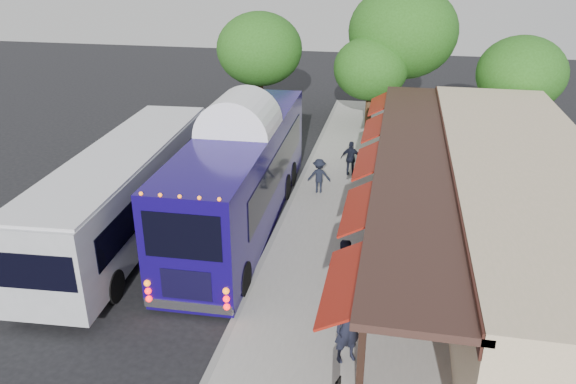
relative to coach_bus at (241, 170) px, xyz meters
The scene contains 14 objects.
ground 5.10m from the coach_bus, 71.64° to the right, with size 90.00×90.00×0.00m, color black.
sidewalk 6.80m from the coach_bus, ahead, with size 10.00×40.00×0.15m, color #9E9B93.
curb 2.63m from the coach_bus, 13.84° to the right, with size 0.20×40.00×0.16m, color gray.
station_shelter 9.85m from the coach_bus, ahead, with size 8.15×20.00×3.60m.
coach_bus is the anchor object (origin of this frame).
city_bus 4.25m from the coach_bus, 156.77° to the right, with size 3.45×12.50×3.32m.
ped_a 8.86m from the coach_bus, 56.82° to the right, with size 0.72×0.47×1.97m, color black.
ped_b 6.27m from the coach_bus, 44.84° to the right, with size 0.88×0.69×1.82m, color black.
ped_c 6.77m from the coach_bus, 56.32° to the left, with size 0.96×0.40×1.64m, color black.
ped_d 4.31m from the coach_bus, 52.06° to the left, with size 0.98×0.57×1.52m, color black.
tree_left 14.06m from the coach_bus, 73.62° to the left, with size 4.25×4.25×5.44m.
tree_mid 16.69m from the coach_bus, 70.07° to the left, with size 6.37×6.37×8.16m.
tree_right 16.98m from the coach_bus, 45.64° to the left, with size 4.59×4.59×5.87m.
tree_far 14.62m from the coach_bus, 101.01° to the left, with size 5.13×5.13×6.57m.
Camera 1 is at (4.15, -14.63, 9.85)m, focal length 35.00 mm.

